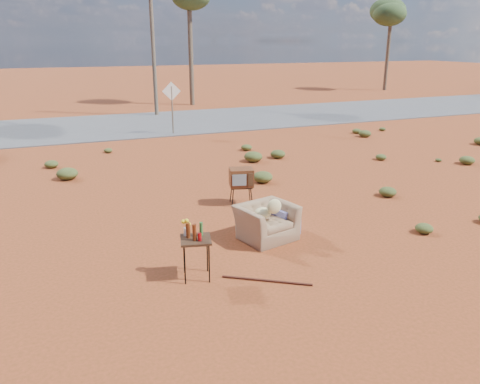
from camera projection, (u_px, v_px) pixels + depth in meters
name	position (u px, v px, depth m)	size (l,w,h in m)	color
ground	(254.00, 253.00, 8.75)	(140.00, 140.00, 0.00)	#993B1E
highway	(126.00, 125.00, 21.97)	(140.00, 7.00, 0.04)	#565659
armchair	(269.00, 217.00, 9.32)	(1.36, 1.07, 0.94)	#866649
tv_unit	(241.00, 178.00, 11.15)	(0.64, 0.57, 0.89)	black
side_table	(194.00, 237.00, 7.64)	(0.59, 0.59, 1.00)	#3A2315
rusty_bar	(267.00, 280.00, 7.70)	(0.04, 0.04, 1.50)	#4B1E14
road_sign	(172.00, 99.00, 19.41)	(0.78, 0.06, 2.19)	brown
eucalyptus_right	(392.00, 12.00, 35.94)	(3.20, 3.20, 7.10)	brown
utility_pole_center	(152.00, 33.00, 23.62)	(1.40, 0.20, 8.00)	brown
scrub_patch	(159.00, 186.00, 12.30)	(17.49, 8.07, 0.33)	#4C5726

